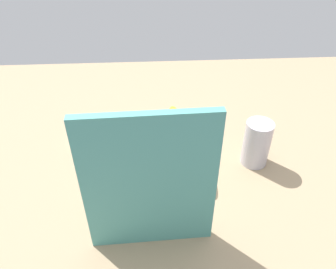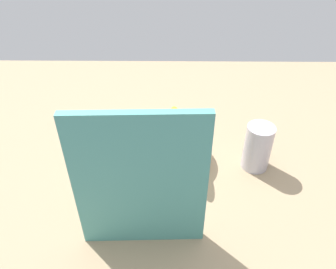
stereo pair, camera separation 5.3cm
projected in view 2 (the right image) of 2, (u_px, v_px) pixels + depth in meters
ground_plane at (176, 161)px, 102.97cm from camera, size 180.00×140.00×3.00cm
fruit_bowl at (168, 152)px, 99.69cm from camera, size 23.77×23.77×5.63cm
orange_front_left at (156, 137)px, 95.10cm from camera, size 7.59×7.59×7.59cm
orange_front_right at (176, 146)px, 91.67cm from camera, size 7.59×7.59×7.59cm
orange_center at (174, 126)px, 99.27cm from camera, size 7.59×7.59×7.59cm
banana_bunch at (177, 131)px, 94.62cm from camera, size 14.24×18.12×10.60cm
cutting_board at (140, 184)px, 68.13cm from camera, size 28.04×2.74×36.00cm
thermos_tumbler at (258, 147)px, 94.84cm from camera, size 7.92×7.92×14.28cm
jar_lid at (84, 139)px, 108.38cm from camera, size 7.57×7.57×1.34cm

